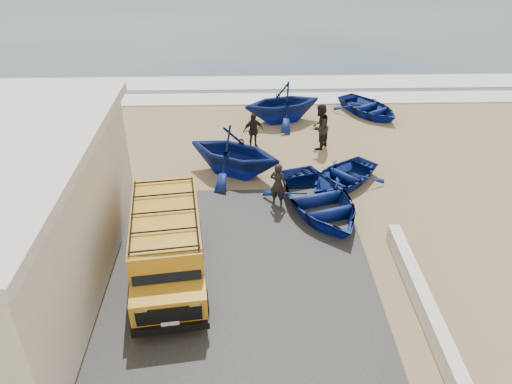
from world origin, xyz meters
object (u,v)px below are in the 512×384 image
object	(u,v)px
van	(167,244)
boat_near_left	(319,200)
fisherman_middle	(320,127)
fisherman_back	(253,131)
boat_near_right	(342,177)
boat_far_right	(368,107)
parapet	(422,300)
boat_mid_left	(234,151)
boat_far_left	(282,102)
fisherman_front	(278,185)

from	to	relation	value
van	boat_near_left	world-z (taller)	van
fisherman_middle	fisherman_back	xyz separation A→B (m)	(-2.76, 0.12, -0.20)
boat_near_right	boat_far_right	bearing A→B (deg)	116.62
parapet	boat_near_right	xyz separation A→B (m)	(-1.03, 6.35, 0.07)
boat_near_left	fisherman_middle	xyz separation A→B (m)	(0.63, 4.79, 0.52)
boat_mid_left	van	bearing A→B (deg)	-170.05
van	boat_mid_left	size ratio (longest dim) A/B	1.33
van	boat_far_right	xyz separation A→B (m)	(8.20, 11.39, -0.74)
boat_mid_left	fisherman_middle	size ratio (longest dim) A/B	1.92
fisherman_back	boat_near_left	bearing A→B (deg)	-88.88
fisherman_middle	boat_far_left	bearing A→B (deg)	-119.71
van	boat_far_left	bearing A→B (deg)	62.04
boat_near_left	boat_mid_left	world-z (taller)	boat_mid_left
boat_mid_left	fisherman_back	distance (m)	2.38
boat_near_left	boat_near_right	distance (m)	2.06
parapet	boat_far_left	distance (m)	12.55
boat_far_left	boat_far_right	world-z (taller)	boat_far_left
fisherman_middle	boat_near_left	bearing A→B (deg)	27.19
boat_near_right	boat_mid_left	distance (m)	4.13
parapet	boat_far_left	xyz separation A→B (m)	(-2.83, 12.21, 0.67)
boat_near_right	fisherman_middle	world-z (taller)	fisherman_middle
parapet	boat_far_right	xyz separation A→B (m)	(1.41, 12.90, 0.08)
fisherman_front	fisherman_middle	world-z (taller)	fisherman_middle
boat_near_right	boat_near_left	bearing A→B (deg)	-74.45
boat_near_left	fisherman_front	size ratio (longest dim) A/B	2.70
boat_mid_left	boat_near_right	bearing A→B (deg)	-75.77
boat_far_left	van	bearing A→B (deg)	-36.60
fisherman_middle	fisherman_back	distance (m)	2.77
boat_far_right	fisherman_middle	world-z (taller)	fisherman_middle
van	boat_near_left	size ratio (longest dim) A/B	1.14
boat_far_right	fisherman_front	world-z (taller)	fisherman_front
parapet	van	bearing A→B (deg)	167.44
parapet	fisherman_back	distance (m)	10.42
boat_far_left	fisherman_back	xyz separation A→B (m)	(-1.41, -2.70, -0.17)
parapet	boat_far_left	bearing A→B (deg)	103.04
fisherman_front	fisherman_back	distance (m)	4.50
parapet	boat_near_right	bearing A→B (deg)	99.20
boat_near_left	parapet	bearing A→B (deg)	-82.79
boat_mid_left	fisherman_middle	distance (m)	4.12
fisherman_front	boat_near_right	bearing A→B (deg)	-125.33
boat_mid_left	boat_far_right	size ratio (longest dim) A/B	1.08
boat_near_left	fisherman_back	size ratio (longest dim) A/B	2.80
boat_far_left	fisherman_back	bearing A→B (deg)	-43.80
boat_far_right	fisherman_back	xyz separation A→B (m)	(-5.64, -3.40, 0.42)
parapet	boat_far_right	size ratio (longest dim) A/B	1.74
boat_near_right	boat_mid_left	xyz separation A→B (m)	(-3.98, 0.91, 0.64)
van	fisherman_front	distance (m)	4.87
fisherman_back	boat_far_left	bearing A→B (deg)	40.14
boat_far_right	fisherman_middle	xyz separation A→B (m)	(-2.88, -3.52, 0.61)
van	fisherman_back	world-z (taller)	van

